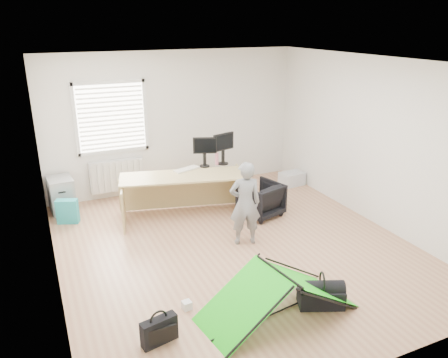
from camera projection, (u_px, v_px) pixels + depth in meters
name	position (u px, v px, depth m)	size (l,w,h in m)	color
ground	(235.00, 246.00, 6.58)	(5.50, 5.50, 0.00)	#AB7B5B
back_wall	(174.00, 122.00, 8.47)	(5.00, 0.02, 2.70)	silver
window	(111.00, 118.00, 7.90)	(1.20, 0.06, 1.20)	silver
radiator	(117.00, 175.00, 8.24)	(1.00, 0.12, 0.60)	silver
desk	(185.00, 195.00, 7.52)	(2.15, 0.69, 0.73)	tan
filing_cabinet	(61.00, 195.00, 7.69)	(0.40, 0.54, 0.63)	#9CA0A2
monitor_left	(205.00, 156.00, 7.77)	(0.42, 0.09, 0.40)	black
monitor_right	(223.00, 153.00, 7.90)	(0.45, 0.10, 0.43)	black
keyboard	(187.00, 169.00, 7.67)	(0.48, 0.16, 0.02)	beige
thermos	(217.00, 159.00, 7.91)	(0.06, 0.06, 0.22)	#CC7285
office_chair	(261.00, 199.00, 7.54)	(0.63, 0.65, 0.59)	black
person	(245.00, 203.00, 6.47)	(0.47, 0.31, 1.30)	slate
kite	(278.00, 293.00, 4.98)	(1.80, 0.79, 0.56)	#19CB13
storage_crate	(292.00, 179.00, 9.00)	(0.48, 0.33, 0.27)	#B6B9BF
tote_bag	(68.00, 211.00, 7.28)	(0.35, 0.15, 0.41)	teal
laptop_bag	(159.00, 331.00, 4.57)	(0.39, 0.12, 0.30)	black
white_box	(187.00, 305.00, 5.13)	(0.10, 0.10, 0.10)	silver
duffel_bag	(321.00, 297.00, 5.18)	(0.53, 0.27, 0.23)	black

